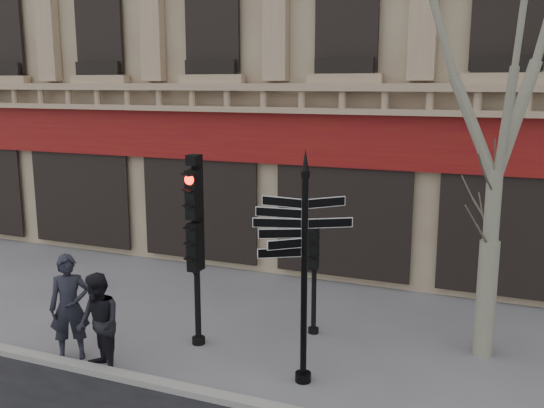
{
  "coord_description": "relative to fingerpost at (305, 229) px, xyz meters",
  "views": [
    {
      "loc": [
        3.95,
        -9.21,
        4.94
      ],
      "look_at": [
        -0.1,
        0.6,
        2.82
      ],
      "focal_mm": 40.0,
      "sensor_mm": 36.0,
      "label": 1
    }
  ],
  "objects": [
    {
      "name": "pedestrian_a",
      "position": [
        -4.21,
        -0.76,
        -1.67
      ],
      "size": [
        0.85,
        0.79,
        1.95
      ],
      "primitive_type": "imported",
      "rotation": [
        0.0,
        0.0,
        0.62
      ],
      "color": "black",
      "rests_on": "ground"
    },
    {
      "name": "ground",
      "position": [
        -0.83,
        0.29,
        -2.64
      ],
      "size": [
        80.0,
        80.0,
        0.0
      ],
      "primitive_type": "plane",
      "color": "#5E5E63",
      "rests_on": "ground"
    },
    {
      "name": "pedestrian_b",
      "position": [
        -3.38,
        -1.01,
        -1.76
      ],
      "size": [
        1.08,
        1.02,
        1.77
      ],
      "primitive_type": "imported",
      "rotation": [
        0.0,
        0.0,
        -0.55
      ],
      "color": "black",
      "rests_on": "ground"
    },
    {
      "name": "kerb",
      "position": [
        -0.83,
        -1.11,
        -2.58
      ],
      "size": [
        80.0,
        0.25,
        0.12
      ],
      "primitive_type": "cube",
      "color": "gray",
      "rests_on": "ground"
    },
    {
      "name": "traffic_signal_secondary",
      "position": [
        -0.49,
        1.99,
        -1.1
      ],
      "size": [
        0.42,
        0.34,
        2.21
      ],
      "rotation": [
        0.0,
        0.0,
        0.22
      ],
      "color": "black",
      "rests_on": "ground"
    },
    {
      "name": "traffic_signal_main",
      "position": [
        -2.37,
        0.65,
        -0.32
      ],
      "size": [
        0.41,
        0.29,
        3.67
      ],
      "rotation": [
        0.0,
        0.0,
        0.0
      ],
      "color": "black",
      "rests_on": "ground"
    },
    {
      "name": "fingerpost",
      "position": [
        0.0,
        0.0,
        0.0
      ],
      "size": [
        2.12,
        2.12,
        3.93
      ],
      "rotation": [
        0.0,
        0.0,
        0.36
      ],
      "color": "black",
      "rests_on": "ground"
    },
    {
      "name": "plane_tree",
      "position": [
        2.73,
        2.24,
        3.26
      ],
      "size": [
        3.16,
        3.16,
        8.4
      ],
      "color": "gray",
      "rests_on": "ground"
    }
  ]
}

